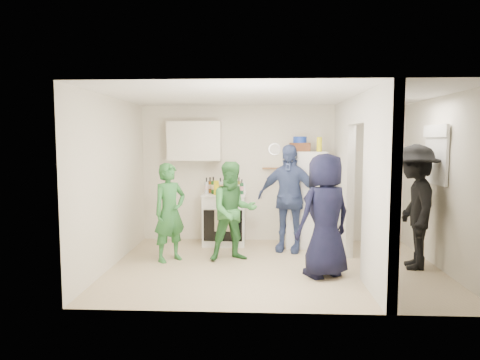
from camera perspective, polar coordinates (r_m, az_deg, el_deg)
name	(u,v)px	position (r m, az deg, el deg)	size (l,w,h in m)	color
floor	(274,267)	(6.47, 4.58, -11.45)	(4.80, 4.80, 0.00)	#C4B58A
wall_back	(272,174)	(7.92, 4.24, 0.87)	(4.80, 4.80, 0.00)	silver
wall_front	(281,199)	(4.54, 5.42, -2.51)	(4.80, 4.80, 0.00)	silver
wall_left	(112,182)	(6.59, -16.67, -0.26)	(3.40, 3.40, 0.00)	silver
wall_right	(443,184)	(6.75, 25.48, -0.43)	(3.40, 3.40, 0.00)	silver
ceiling	(276,96)	(6.23, 4.76, 11.16)	(4.80, 4.80, 0.00)	white
partition_pier_back	(343,177)	(7.45, 13.63, 0.45)	(0.12, 1.20, 2.50)	silver
partition_pier_front	(380,192)	(5.32, 18.13, -1.59)	(0.12, 1.20, 2.50)	silver
partition_header	(360,109)	(6.37, 15.74, 9.04)	(0.12, 1.00, 0.40)	silver
stove	(224,219)	(7.72, -2.09, -5.17)	(0.77, 0.64, 0.92)	white
upper_cabinet	(195,141)	(7.80, -6.07, 5.19)	(0.95, 0.34, 0.70)	silver
fridge	(305,199)	(7.64, 8.67, -2.48)	(0.69, 0.67, 1.67)	white
wicker_basket	(300,147)	(7.61, 7.97, 4.37)	(0.35, 0.25, 0.15)	brown
blue_bowl	(300,140)	(7.61, 7.99, 5.34)	(0.24, 0.24, 0.11)	#16329A
yellow_cup_stack_top	(319,144)	(7.50, 10.53, 4.70)	(0.09, 0.09, 0.25)	yellow
wall_clock	(275,149)	(7.88, 4.63, 4.12)	(0.22, 0.22, 0.03)	white
spice_shelf	(272,168)	(7.86, 4.25, 1.56)	(0.35, 0.08, 0.03)	olive
nook_window	(437,155)	(6.90, 24.82, 3.05)	(0.03, 0.70, 0.80)	black
nook_window_frame	(436,155)	(6.90, 24.71, 3.05)	(0.04, 0.76, 0.86)	white
nook_valance	(436,131)	(6.89, 24.63, 5.97)	(0.04, 0.82, 0.18)	white
yellow_cup_stack_stove	(216,188)	(7.42, -3.17, -1.04)	(0.09, 0.09, 0.25)	yellow
red_cup	(236,191)	(7.43, -0.54, -1.54)	(0.09, 0.09, 0.12)	#AA0B21
person_green_left	(170,212)	(6.69, -9.35, -4.27)	(0.55, 0.36, 1.52)	#296838
person_green_center	(233,211)	(6.63, -0.90, -4.19)	(0.75, 0.58, 1.54)	#377E3B
person_denim	(288,198)	(7.21, 6.45, -2.41)	(1.05, 0.44, 1.80)	#3D4D85
person_navy	(325,215)	(5.95, 11.26, -4.65)	(0.83, 0.54, 1.69)	black
person_nook	(414,207)	(6.71, 22.23, -3.30)	(1.17, 0.67, 1.81)	black
bottle_a	(210,185)	(7.76, -4.01, -0.66)	(0.08, 0.08, 0.28)	brown
bottle_b	(213,185)	(7.58, -3.57, -0.71)	(0.07, 0.07, 0.30)	#1D521B
bottle_c	(220,185)	(7.78, -2.63, -0.68)	(0.08, 0.08, 0.27)	white
bottle_d	(226,187)	(7.59, -1.91, -0.91)	(0.07, 0.07, 0.25)	#603A10
bottle_e	(231,184)	(7.78, -1.18, -0.48)	(0.07, 0.07, 0.32)	#909AA0
bottle_f	(234,185)	(7.64, -0.76, -0.68)	(0.08, 0.08, 0.29)	#143726
bottle_g	(239,185)	(7.74, -0.14, -0.67)	(0.06, 0.06, 0.28)	olive
bottle_h	(207,186)	(7.55, -4.48, -0.78)	(0.07, 0.07, 0.29)	#AEB1BA
bottle_i	(227,184)	(7.72, -1.74, -0.60)	(0.06, 0.06, 0.30)	#612810
bottle_j	(242,187)	(7.50, 0.25, -0.91)	(0.06, 0.06, 0.26)	#1A4C2A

